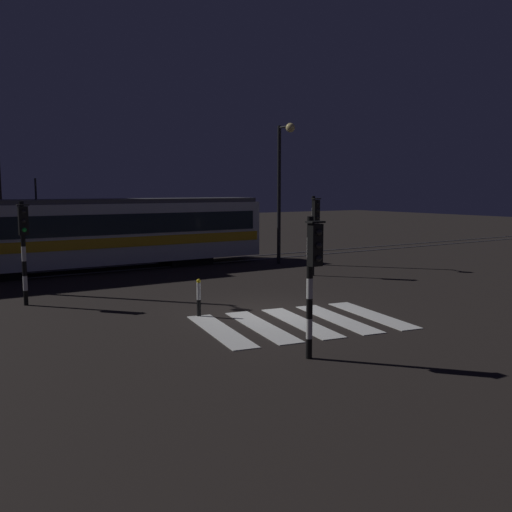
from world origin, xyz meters
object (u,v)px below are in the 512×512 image
(street_lamp_trackside_right, at_px, (282,176))
(tram, at_px, (94,232))
(traffic_light_corner_far_left, at_px, (24,237))
(bollard_island_edge, at_px, (199,298))
(traffic_light_kerb_mid_left, at_px, (313,266))
(traffic_light_corner_far_right, at_px, (315,223))

(street_lamp_trackside_right, relative_size, tram, 0.41)
(street_lamp_trackside_right, xyz_separation_m, tram, (-8.44, 2.78, -2.59))
(traffic_light_corner_far_left, height_order, street_lamp_trackside_right, street_lamp_trackside_right)
(traffic_light_corner_far_left, xyz_separation_m, bollard_island_edge, (3.88, -4.39, -1.63))
(traffic_light_kerb_mid_left, xyz_separation_m, traffic_light_corner_far_left, (-4.01, 9.45, 0.13))
(traffic_light_corner_far_left, distance_m, bollard_island_edge, 6.08)
(street_lamp_trackside_right, bearing_deg, bollard_island_edge, -137.31)
(traffic_light_corner_far_right, xyz_separation_m, tram, (-7.35, 6.66, -0.49))
(traffic_light_kerb_mid_left, xyz_separation_m, traffic_light_corner_far_right, (7.60, 9.32, 0.19))
(tram, relative_size, bollard_island_edge, 14.80)
(traffic_light_corner_far_right, xyz_separation_m, traffic_light_corner_far_left, (-11.61, 0.13, -0.06))
(tram, xyz_separation_m, bollard_island_edge, (-0.37, -10.91, -1.19))
(traffic_light_corner_far_right, distance_m, bollard_island_edge, 8.98)
(traffic_light_kerb_mid_left, relative_size, street_lamp_trackside_right, 0.46)
(street_lamp_trackside_right, bearing_deg, traffic_light_corner_far_left, -163.56)
(traffic_light_kerb_mid_left, xyz_separation_m, bollard_island_edge, (-0.13, 5.07, -1.50))
(traffic_light_corner_far_right, relative_size, bollard_island_edge, 3.06)
(bollard_island_edge, bearing_deg, street_lamp_trackside_right, 42.69)
(traffic_light_corner_far_left, bearing_deg, traffic_light_kerb_mid_left, -67.03)
(traffic_light_kerb_mid_left, relative_size, traffic_light_corner_far_left, 0.94)
(traffic_light_kerb_mid_left, distance_m, traffic_light_corner_far_left, 10.27)
(street_lamp_trackside_right, distance_m, tram, 9.26)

